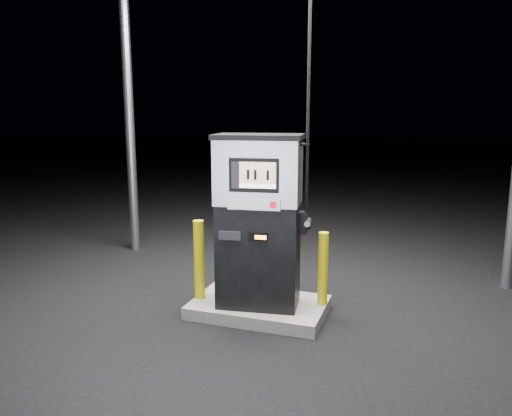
% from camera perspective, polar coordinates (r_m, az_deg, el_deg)
% --- Properties ---
extents(ground, '(80.00, 80.00, 0.00)m').
position_cam_1_polar(ground, '(6.23, 0.35, -11.91)').
color(ground, black).
rests_on(ground, ground).
extents(pump_island, '(1.60, 1.00, 0.15)m').
position_cam_1_polar(pump_island, '(6.20, 0.35, -11.27)').
color(pump_island, slate).
rests_on(pump_island, ground).
extents(fuel_dispenser, '(1.15, 0.73, 4.20)m').
position_cam_1_polar(fuel_dispenser, '(5.79, 0.33, -1.35)').
color(fuel_dispenser, black).
rests_on(fuel_dispenser, pump_island).
extents(bollard_left, '(0.15, 0.15, 0.98)m').
position_cam_1_polar(bollard_left, '(6.18, -6.52, -5.87)').
color(bollard_left, yellow).
rests_on(bollard_left, pump_island).
extents(bollard_right, '(0.13, 0.13, 0.88)m').
position_cam_1_polar(bollard_right, '(6.01, 7.66, -6.87)').
color(bollard_right, yellow).
rests_on(bollard_right, pump_island).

